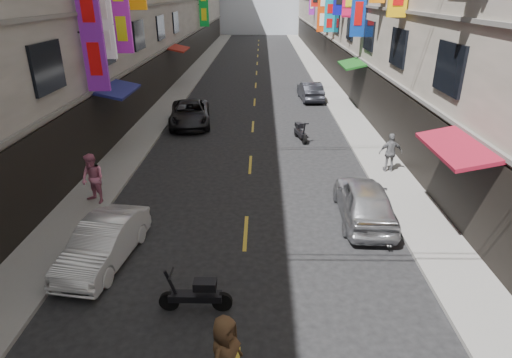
{
  "coord_description": "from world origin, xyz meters",
  "views": [
    {
      "loc": [
        0.5,
        5.95,
        7.2
      ],
      "look_at": [
        0.39,
        13.76,
        3.78
      ],
      "focal_mm": 30.0,
      "sensor_mm": 36.0,
      "label": 1
    }
  ],
  "objects_px": {
    "scooter_crossing": "(197,295)",
    "scooter_far_right": "(300,132)",
    "pedestrian_crossing": "(225,355)",
    "pedestrian_rfar": "(391,153)",
    "car_left_mid": "(104,243)",
    "car_right_far": "(310,91)",
    "pedestrian_lfar": "(93,179)",
    "car_right_mid": "(364,201)",
    "car_left_far": "(190,113)"
  },
  "relations": [
    {
      "from": "scooter_far_right",
      "to": "car_left_far",
      "type": "relative_size",
      "value": 0.36
    },
    {
      "from": "scooter_crossing",
      "to": "scooter_far_right",
      "type": "distance_m",
      "value": 13.72
    },
    {
      "from": "scooter_crossing",
      "to": "pedestrian_lfar",
      "type": "height_order",
      "value": "pedestrian_lfar"
    },
    {
      "from": "pedestrian_rfar",
      "to": "pedestrian_crossing",
      "type": "bearing_deg",
      "value": 59.53
    },
    {
      "from": "scooter_crossing",
      "to": "car_left_mid",
      "type": "bearing_deg",
      "value": 55.58
    },
    {
      "from": "scooter_crossing",
      "to": "pedestrian_crossing",
      "type": "height_order",
      "value": "pedestrian_crossing"
    },
    {
      "from": "car_left_mid",
      "to": "car_right_mid",
      "type": "distance_m",
      "value": 8.42
    },
    {
      "from": "car_left_far",
      "to": "car_right_mid",
      "type": "relative_size",
      "value": 1.16
    },
    {
      "from": "scooter_far_right",
      "to": "car_right_far",
      "type": "bearing_deg",
      "value": -112.48
    },
    {
      "from": "car_right_far",
      "to": "car_left_far",
      "type": "bearing_deg",
      "value": 35.71
    },
    {
      "from": "car_right_far",
      "to": "pedestrian_lfar",
      "type": "distance_m",
      "value": 19.37
    },
    {
      "from": "car_left_mid",
      "to": "pedestrian_crossing",
      "type": "bearing_deg",
      "value": -40.39
    },
    {
      "from": "car_left_mid",
      "to": "car_left_far",
      "type": "relative_size",
      "value": 0.78
    },
    {
      "from": "scooter_far_right",
      "to": "car_right_far",
      "type": "xyz_separation_m",
      "value": [
        1.46,
        9.21,
        0.21
      ]
    },
    {
      "from": "pedestrian_crossing",
      "to": "pedestrian_rfar",
      "type": "bearing_deg",
      "value": -0.49
    },
    {
      "from": "car_left_mid",
      "to": "pedestrian_rfar",
      "type": "distance_m",
      "value": 12.02
    },
    {
      "from": "car_right_far",
      "to": "pedestrian_lfar",
      "type": "relative_size",
      "value": 2.14
    },
    {
      "from": "scooter_far_right",
      "to": "car_right_mid",
      "type": "xyz_separation_m",
      "value": [
        1.46,
        -8.6,
        0.28
      ]
    },
    {
      "from": "car_left_far",
      "to": "pedestrian_crossing",
      "type": "relative_size",
      "value": 2.81
    },
    {
      "from": "car_left_far",
      "to": "pedestrian_crossing",
      "type": "xyz_separation_m",
      "value": [
        3.52,
        -18.29,
        0.19
      ]
    },
    {
      "from": "scooter_far_right",
      "to": "pedestrian_crossing",
      "type": "xyz_separation_m",
      "value": [
        -2.71,
        -15.51,
        0.43
      ]
    },
    {
      "from": "scooter_far_right",
      "to": "car_left_mid",
      "type": "bearing_deg",
      "value": 46.26
    },
    {
      "from": "pedestrian_lfar",
      "to": "pedestrian_crossing",
      "type": "height_order",
      "value": "pedestrian_lfar"
    },
    {
      "from": "pedestrian_lfar",
      "to": "pedestrian_rfar",
      "type": "relative_size",
      "value": 1.1
    },
    {
      "from": "scooter_far_right",
      "to": "pedestrian_crossing",
      "type": "bearing_deg",
      "value": 66.61
    },
    {
      "from": "scooter_crossing",
      "to": "car_right_far",
      "type": "bearing_deg",
      "value": -12.43
    },
    {
      "from": "car_right_mid",
      "to": "car_left_mid",
      "type": "bearing_deg",
      "value": 20.14
    },
    {
      "from": "scooter_far_right",
      "to": "scooter_crossing",
      "type": "bearing_deg",
      "value": 61.32
    },
    {
      "from": "car_left_far",
      "to": "pedestrian_lfar",
      "type": "distance_m",
      "value": 10.59
    },
    {
      "from": "car_right_far",
      "to": "car_left_mid",
      "type": "bearing_deg",
      "value": 64.43
    },
    {
      "from": "car_right_mid",
      "to": "car_right_far",
      "type": "bearing_deg",
      "value": -87.95
    },
    {
      "from": "scooter_crossing",
      "to": "scooter_far_right",
      "type": "bearing_deg",
      "value": -14.94
    },
    {
      "from": "car_left_mid",
      "to": "pedestrian_crossing",
      "type": "height_order",
      "value": "pedestrian_crossing"
    },
    {
      "from": "car_right_mid",
      "to": "scooter_crossing",
      "type": "bearing_deg",
      "value": 44.62
    },
    {
      "from": "car_left_mid",
      "to": "car_right_far",
      "type": "distance_m",
      "value": 21.93
    },
    {
      "from": "scooter_crossing",
      "to": "car_left_far",
      "type": "height_order",
      "value": "car_left_far"
    },
    {
      "from": "car_right_far",
      "to": "pedestrian_rfar",
      "type": "bearing_deg",
      "value": 94.03
    },
    {
      "from": "scooter_crossing",
      "to": "scooter_far_right",
      "type": "height_order",
      "value": "same"
    },
    {
      "from": "car_left_far",
      "to": "pedestrian_rfar",
      "type": "xyz_separation_m",
      "value": [
        9.68,
        -7.29,
        0.28
      ]
    },
    {
      "from": "scooter_crossing",
      "to": "pedestrian_crossing",
      "type": "relative_size",
      "value": 1.04
    },
    {
      "from": "car_right_far",
      "to": "pedestrian_lfar",
      "type": "xyz_separation_m",
      "value": [
        -9.55,
        -16.85,
        0.39
      ]
    },
    {
      "from": "scooter_crossing",
      "to": "car_right_mid",
      "type": "xyz_separation_m",
      "value": [
        5.06,
        4.65,
        0.28
      ]
    },
    {
      "from": "car_left_mid",
      "to": "car_left_far",
      "type": "height_order",
      "value": "car_left_far"
    },
    {
      "from": "car_right_mid",
      "to": "pedestrian_crossing",
      "type": "bearing_deg",
      "value": 60.96
    },
    {
      "from": "pedestrian_lfar",
      "to": "pedestrian_rfar",
      "type": "height_order",
      "value": "pedestrian_lfar"
    },
    {
      "from": "car_left_mid",
      "to": "pedestrian_rfar",
      "type": "bearing_deg",
      "value": 41.82
    },
    {
      "from": "pedestrian_rfar",
      "to": "scooter_far_right",
      "type": "bearing_deg",
      "value": -53.94
    },
    {
      "from": "car_left_far",
      "to": "car_right_mid",
      "type": "xyz_separation_m",
      "value": [
        7.69,
        -11.38,
        0.04
      ]
    },
    {
      "from": "scooter_far_right",
      "to": "car_left_mid",
      "type": "distance_m",
      "value": 12.98
    },
    {
      "from": "car_left_mid",
      "to": "car_left_far",
      "type": "bearing_deg",
      "value": 96.7
    }
  ]
}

